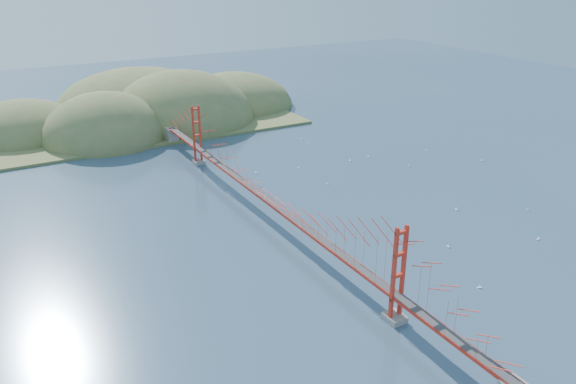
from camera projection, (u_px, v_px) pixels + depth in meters
ground at (269, 220)px, 86.95m from camera, size 320.00×320.00×0.00m
bridge at (268, 178)px, 84.41m from camera, size 2.20×94.40×12.00m
far_headlands at (152, 118)px, 142.99m from camera, size 84.00×58.00×25.00m
sailboat_11 at (482, 160)px, 112.42m from camera, size 0.63×0.63×0.71m
sailboat_10 at (448, 246)px, 78.83m from camera, size 0.48×0.57×0.66m
sailboat_4 at (350, 160)px, 112.48m from camera, size 0.66×0.66×0.73m
sailboat_13 at (538, 239)px, 80.87m from camera, size 0.65×0.57×0.73m
sailboat_17 at (426, 150)px, 118.55m from camera, size 0.56×0.51×0.64m
sailboat_7 at (302, 139)px, 125.99m from camera, size 0.55×0.44×0.65m
sailboat_8 at (368, 156)px, 114.94m from camera, size 0.52×0.51×0.59m
sailboat_3 at (256, 172)px, 106.09m from camera, size 0.64×0.64×0.67m
sailboat_5 at (528, 209)px, 90.46m from camera, size 0.56×0.56×0.61m
sailboat_16 at (298, 167)px, 108.70m from camera, size 0.51×0.49×0.57m
sailboat_6 at (479, 287)px, 68.95m from camera, size 0.58×0.58×0.65m
sailboat_1 at (327, 183)px, 100.80m from camera, size 0.54×0.54×0.57m
sailboat_9 at (409, 165)px, 109.75m from camera, size 0.46×0.55×0.64m
sailboat_12 at (309, 143)px, 123.17m from camera, size 0.51×0.47×0.57m
sailboat_14 at (457, 209)px, 90.48m from camera, size 0.46×0.57×0.67m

